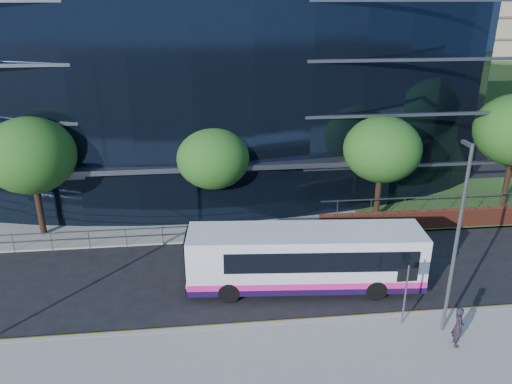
{
  "coord_description": "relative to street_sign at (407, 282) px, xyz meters",
  "views": [
    {
      "loc": [
        -3.57,
        -18.36,
        13.12
      ],
      "look_at": [
        -0.64,
        8.0,
        2.56
      ],
      "focal_mm": 35.0,
      "sensor_mm": 36.0,
      "label": 1
    }
  ],
  "objects": [
    {
      "name": "tree_far_a",
      "position": [
        -17.5,
        10.59,
        2.71
      ],
      "size": [
        4.95,
        4.95,
        6.98
      ],
      "color": "black",
      "rests_on": "ground"
    },
    {
      "name": "glass_office",
      "position": [
        -8.5,
        22.44,
        5.85
      ],
      "size": [
        44.0,
        23.1,
        16.0
      ],
      "color": "black",
      "rests_on": "ground"
    },
    {
      "name": "tree_far_c",
      "position": [
        2.5,
        10.59,
        2.39
      ],
      "size": [
        4.62,
        4.62,
        6.51
      ],
      "color": "black",
      "rests_on": "ground"
    },
    {
      "name": "yellow_line_outer",
      "position": [
        -4.5,
        0.79,
        -2.14
      ],
      "size": [
        80.0,
        0.08,
        0.01
      ],
      "primitive_type": "cube",
      "color": "gold",
      "rests_on": "ground"
    },
    {
      "name": "pedestrian",
      "position": [
        1.58,
        -1.58,
        -1.14
      ],
      "size": [
        0.54,
        0.7,
        1.72
      ],
      "primitive_type": "imported",
      "rotation": [
        0.0,
        0.0,
        1.36
      ],
      "color": "black",
      "rests_on": "pavement_near"
    },
    {
      "name": "city_bus",
      "position": [
        -3.42,
        3.41,
        -0.57
      ],
      "size": [
        11.16,
        3.41,
        2.97
      ],
      "rotation": [
        0.0,
        0.0,
        -0.08
      ],
      "color": "silver",
      "rests_on": "ground"
    },
    {
      "name": "tree_dist_e",
      "position": [
        19.5,
        41.59,
        2.39
      ],
      "size": [
        4.62,
        4.62,
        6.51
      ],
      "color": "black",
      "rests_on": "ground"
    },
    {
      "name": "ground",
      "position": [
        -4.5,
        1.59,
        -2.15
      ],
      "size": [
        200.0,
        200.0,
        0.0
      ],
      "primitive_type": "plane",
      "color": "black",
      "rests_on": "ground"
    },
    {
      "name": "guard_railings",
      "position": [
        -12.5,
        8.59,
        -1.33
      ],
      "size": [
        24.0,
        0.05,
        1.1
      ],
      "color": "slate",
      "rests_on": "ground"
    },
    {
      "name": "yellow_line_inner",
      "position": [
        -4.5,
        0.94,
        -2.14
      ],
      "size": [
        80.0,
        0.08,
        0.01
      ],
      "primitive_type": "cube",
      "color": "gold",
      "rests_on": "ground"
    },
    {
      "name": "street_sign",
      "position": [
        0.0,
        0.0,
        0.0
      ],
      "size": [
        0.85,
        0.09,
        2.8
      ],
      "color": "slate",
      "rests_on": "pavement_near"
    },
    {
      "name": "apartment_block",
      "position": [
        27.5,
        58.8,
        8.96
      ],
      "size": [
        60.0,
        42.0,
        30.0
      ],
      "color": "#2D511E",
      "rests_on": "ground"
    },
    {
      "name": "tree_far_b",
      "position": [
        -7.5,
        11.09,
        2.06
      ],
      "size": [
        4.29,
        4.29,
        6.05
      ],
      "color": "black",
      "rests_on": "ground"
    },
    {
      "name": "far_forecourt",
      "position": [
        -10.5,
        12.59,
        -2.1
      ],
      "size": [
        50.0,
        8.0,
        0.1
      ],
      "primitive_type": "cube",
      "color": "gray",
      "rests_on": "ground"
    },
    {
      "name": "kerb",
      "position": [
        -4.5,
        0.59,
        -2.07
      ],
      "size": [
        80.0,
        0.25,
        0.16
      ],
      "primitive_type": "cube",
      "color": "gray",
      "rests_on": "ground"
    },
    {
      "name": "streetlight_east",
      "position": [
        1.5,
        -0.59,
        2.29
      ],
      "size": [
        0.15,
        0.77,
        8.0
      ],
      "color": "slate",
      "rests_on": "pavement_near"
    }
  ]
}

